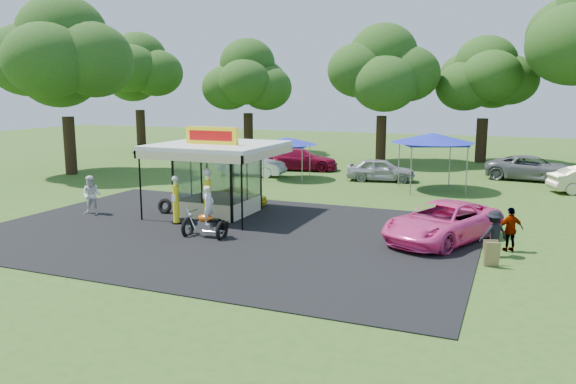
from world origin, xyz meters
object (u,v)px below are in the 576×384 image
(tent_east, at_px, (433,138))
(spectator_east_b, at_px, (511,230))
(bg_car_b, at_px, (300,159))
(gas_station_kiosk, at_px, (218,177))
(gas_pump_left, at_px, (176,201))
(bg_car_a, at_px, (251,165))
(bg_car_d, at_px, (532,168))
(tent_west, at_px, (287,141))
(bg_car_c, at_px, (381,170))
(spectator_west, at_px, (92,195))
(spectator_east_a, at_px, (494,233))
(gas_pump_right, at_px, (208,199))
(a_frame_sign, at_px, (492,254))
(pink_sedan, at_px, (443,222))
(motorcycle, at_px, (207,217))
(kiosk_car, at_px, (240,196))

(tent_east, bearing_deg, spectator_east_b, -69.09)
(bg_car_b, bearing_deg, gas_station_kiosk, 175.16)
(gas_pump_left, distance_m, bg_car_a, 14.64)
(spectator_east_b, height_order, bg_car_d, spectator_east_b)
(bg_car_a, relative_size, tent_east, 0.97)
(gas_station_kiosk, relative_size, tent_west, 1.36)
(gas_pump_left, relative_size, bg_car_c, 0.50)
(bg_car_b, height_order, tent_east, tent_east)
(spectator_west, xyz_separation_m, bg_car_d, (19.40, 19.32, -0.13))
(spectator_west, bearing_deg, spectator_east_a, -18.84)
(bg_car_b, bearing_deg, gas_pump_right, 176.63)
(gas_pump_left, distance_m, a_frame_sign, 13.17)
(pink_sedan, bearing_deg, motorcycle, -135.99)
(bg_car_a, distance_m, tent_west, 3.35)
(spectator_east_a, distance_m, spectator_east_b, 1.00)
(motorcycle, relative_size, bg_car_c, 0.50)
(bg_car_c, relative_size, bg_car_d, 0.76)
(gas_station_kiosk, bearing_deg, gas_pump_left, -105.06)
(gas_pump_left, bearing_deg, kiosk_car, 81.79)
(bg_car_b, bearing_deg, tent_east, -127.73)
(gas_pump_right, bearing_deg, motorcycle, -60.06)
(gas_station_kiosk, relative_size, motorcycle, 2.46)
(bg_car_a, distance_m, tent_east, 12.58)
(motorcycle, bearing_deg, pink_sedan, 17.63)
(gas_station_kiosk, height_order, tent_west, gas_station_kiosk)
(bg_car_c, height_order, tent_west, tent_west)
(spectator_east_b, distance_m, tent_west, 19.13)
(kiosk_car, height_order, spectator_east_a, spectator_east_a)
(gas_pump_right, xyz_separation_m, a_frame_sign, (11.69, -1.37, -0.77))
(spectator_east_b, height_order, bg_car_a, spectator_east_b)
(spectator_west, bearing_deg, kiosk_car, 21.03)
(pink_sedan, xyz_separation_m, tent_west, (-11.65, 12.34, 1.74))
(gas_pump_left, height_order, bg_car_a, gas_pump_left)
(motorcycle, bearing_deg, gas_pump_right, 118.38)
(bg_car_b, height_order, bg_car_d, same)
(gas_pump_left, height_order, kiosk_car, gas_pump_left)
(spectator_east_a, xyz_separation_m, tent_east, (-4.09, 12.98, 2.23))
(gas_pump_right, bearing_deg, tent_east, 59.61)
(gas_pump_right, relative_size, a_frame_sign, 2.89)
(gas_pump_right, distance_m, spectator_west, 6.22)
(spectator_west, xyz_separation_m, tent_west, (4.31, 13.73, 1.58))
(bg_car_c, xyz_separation_m, tent_west, (-5.99, -1.49, 1.77))
(tent_west, bearing_deg, bg_car_b, 99.67)
(spectator_west, distance_m, tent_east, 19.12)
(kiosk_car, height_order, pink_sedan, pink_sedan)
(gas_station_kiosk, xyz_separation_m, bg_car_d, (13.92, 16.91, -0.98))
(spectator_east_b, bearing_deg, tent_east, -99.24)
(bg_car_a, relative_size, bg_car_c, 1.08)
(pink_sedan, distance_m, bg_car_d, 18.25)
(gas_station_kiosk, xyz_separation_m, spectator_east_a, (12.41, -2.32, -0.96))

